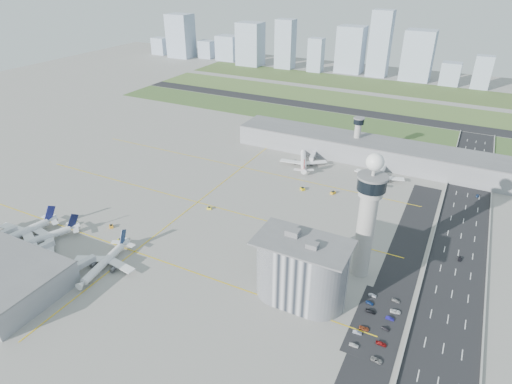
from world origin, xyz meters
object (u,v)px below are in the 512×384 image
at_px(jet_bridge_far_1, 377,166).
at_px(car_lot_5, 372,295).
at_px(admin_building, 301,270).
at_px(airplane_far_b, 380,171).
at_px(tug_5, 333,192).
at_px(tug_0, 75,224).
at_px(airplane_near_c, 103,259).
at_px(car_lot_7, 381,344).
at_px(airplane_far_a, 304,157).
at_px(car_hw_1, 460,259).
at_px(tug_2, 111,226).
at_px(car_lot_10, 395,312).
at_px(tug_3, 209,208).
at_px(jet_bridge_near_2, 70,273).
at_px(jet_bridge_far_0, 314,154).
at_px(airplane_near_a, 17,230).
at_px(airplane_near_b, 40,235).
at_px(tug_4, 303,189).
at_px(car_lot_9, 390,318).
at_px(car_lot_1, 357,332).
at_px(car_hw_2, 478,196).
at_px(car_lot_6, 377,360).
at_px(secondary_tower, 357,134).
at_px(car_lot_3, 371,311).
at_px(tug_1, 121,240).
at_px(car_lot_2, 364,328).
at_px(car_lot_4, 370,303).
at_px(car_lot_8, 386,328).
at_px(car_lot_11, 396,301).
at_px(car_lot_0, 354,345).
at_px(jet_bridge_near_1, 29,256).
at_px(control_tower, 368,212).

xyz_separation_m(jet_bridge_far_1, car_lot_5, (30.11, -138.57, -2.26)).
bearing_deg(admin_building, airplane_far_b, 88.19).
bearing_deg(tug_5, tug_0, 63.91).
relative_size(airplane_near_c, car_lot_7, 9.47).
distance_m(airplane_far_a, car_hw_1, 138.53).
relative_size(admin_building, tug_2, 13.72).
bearing_deg(car_lot_10, tug_3, 64.14).
xyz_separation_m(jet_bridge_near_2, jet_bridge_far_0, (55.00, 193.00, 0.00)).
distance_m(airplane_far_b, car_lot_10, 136.28).
xyz_separation_m(airplane_far_a, car_lot_7, (93.13, -149.61, -5.29)).
height_order(airplane_near_a, tug_2, airplane_near_a).
height_order(airplane_near_b, car_lot_7, airplane_near_b).
bearing_deg(admin_building, tug_4, 110.92).
bearing_deg(tug_2, jet_bridge_far_0, -162.60).
bearing_deg(jet_bridge_far_1, car_lot_10, 6.12).
bearing_deg(car_lot_9, car_lot_1, 143.98).
relative_size(jet_bridge_near_2, car_hw_2, 3.55).
xyz_separation_m(airplane_near_b, car_lot_1, (172.34, 15.50, -5.20)).
xyz_separation_m(tug_3, car_lot_10, (122.24, -38.49, -0.17)).
xyz_separation_m(airplane_near_c, car_lot_6, (136.38, 5.44, -5.10)).
distance_m(secondary_tower, car_lot_3, 176.67).
relative_size(tug_1, car_lot_6, 0.71).
bearing_deg(car_lot_3, car_lot_2, 178.01).
distance_m(car_lot_2, car_lot_6, 16.40).
bearing_deg(car_hw_1, airplane_far_a, 147.77).
bearing_deg(car_lot_9, tug_3, 70.31).
xyz_separation_m(tug_2, car_hw_2, (189.15, 139.00, -0.34)).
relative_size(tug_1, car_lot_4, 0.89).
relative_size(car_lot_7, car_lot_8, 1.35).
distance_m(tug_2, car_lot_6, 162.61).
distance_m(airplane_far_a, car_lot_11, 153.23).
bearing_deg(car_lot_7, airplane_near_c, 96.32).
distance_m(tug_1, car_hw_1, 182.36).
xyz_separation_m(tug_5, car_lot_0, (48.16, -120.34, -0.33)).
bearing_deg(tug_1, car_lot_8, -138.85).
relative_size(secondary_tower, car_lot_5, 8.92).
bearing_deg(jet_bridge_near_1, tug_5, -29.57).
relative_size(control_tower, airplane_far_a, 1.53).
height_order(airplane_near_b, car_lot_6, airplane_near_b).
bearing_deg(tug_3, jet_bridge_far_0, -36.44).
bearing_deg(car_lot_1, airplane_near_c, 90.67).
distance_m(airplane_near_c, tug_4, 137.78).
distance_m(airplane_near_b, airplane_far_b, 221.67).
height_order(airplane_far_b, car_hw_1, airplane_far_b).
bearing_deg(airplane_far_b, tug_4, 134.30).
distance_m(car_lot_5, car_lot_6, 37.35).
xyz_separation_m(admin_building, car_lot_6, (40.48, -20.46, -14.67)).
bearing_deg(airplane_far_b, car_lot_2, -169.68).
relative_size(airplane_near_b, car_lot_2, 9.77).
height_order(tug_0, tug_5, tug_5).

